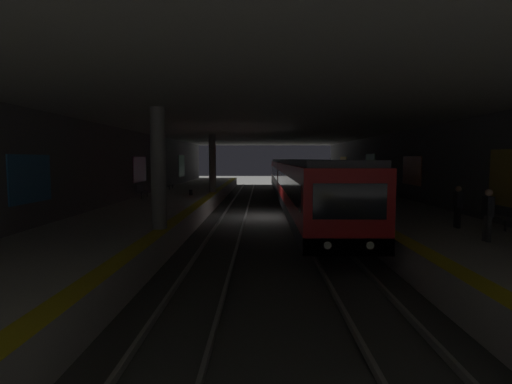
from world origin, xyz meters
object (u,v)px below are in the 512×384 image
(pillar_far, at_px, (212,164))
(person_waiting_near, at_px, (337,177))
(pillar_near, at_px, (158,169))
(backpack_on_floor, at_px, (191,192))
(person_boarding, at_px, (356,178))
(bench_left_near, at_px, (497,215))
(bench_right_mid, at_px, (170,183))
(person_standing_far, at_px, (488,213))
(bench_left_mid, at_px, (383,188))
(person_walking_mid, at_px, (458,205))
(metro_train, at_px, (296,181))
(bench_right_near, at_px, (143,190))

(pillar_far, distance_m, person_waiting_near, 12.41)
(pillar_near, relative_size, backpack_on_floor, 11.38)
(person_waiting_near, bearing_deg, person_boarding, -141.21)
(bench_left_near, xyz_separation_m, bench_right_mid, (19.39, 17.07, 0.00))
(backpack_on_floor, bearing_deg, person_waiting_near, -55.98)
(bench_left_near, relative_size, person_standing_far, 1.00)
(bench_right_mid, relative_size, backpack_on_floor, 4.25)
(pillar_near, xyz_separation_m, bench_left_mid, (14.37, -12.88, -1.75))
(pillar_near, bearing_deg, bench_left_near, -88.76)
(bench_right_mid, xyz_separation_m, person_boarding, (0.67, -16.51, 0.41))
(person_walking_mid, bearing_deg, backpack_on_floor, 43.44)
(pillar_near, bearing_deg, bench_left_mid, -41.88)
(bench_left_near, height_order, bench_right_mid, same)
(metro_train, distance_m, person_walking_mid, 15.70)
(bench_right_mid, xyz_separation_m, person_waiting_near, (2.33, -15.18, 0.42))
(bench_right_mid, bearing_deg, person_boarding, -87.68)
(bench_right_mid, relative_size, person_waiting_near, 0.98)
(pillar_far, distance_m, person_walking_mid, 19.76)
(bench_right_near, distance_m, backpack_on_floor, 3.52)
(person_boarding, relative_size, backpack_on_floor, 4.30)
(pillar_near, bearing_deg, backpack_on_floor, 5.29)
(bench_right_near, relative_size, person_standing_far, 1.00)
(bench_left_mid, distance_m, bench_right_near, 17.27)
(bench_right_mid, height_order, person_boarding, person_boarding)
(pillar_far, distance_m, metro_train, 6.78)
(pillar_near, xyz_separation_m, metro_train, (15.25, -6.55, -1.30))
(bench_left_near, xyz_separation_m, bench_right_near, (11.49, 17.07, 0.00))
(person_boarding, bearing_deg, bench_right_mid, 92.32)
(metro_train, relative_size, person_walking_mid, 22.45)
(metro_train, height_order, bench_left_mid, metro_train)
(bench_left_mid, distance_m, person_boarding, 6.01)
(bench_right_near, xyz_separation_m, person_boarding, (8.57, -16.51, 0.41))
(pillar_far, distance_m, bench_left_near, 20.71)
(bench_left_mid, bearing_deg, bench_right_near, 98.67)
(bench_left_mid, relative_size, person_waiting_near, 0.98)
(pillar_near, distance_m, bench_left_mid, 19.38)
(person_boarding, bearing_deg, bench_left_near, -178.41)
(bench_left_mid, xyz_separation_m, backpack_on_floor, (-0.65, 14.16, -0.32))
(metro_train, xyz_separation_m, backpack_on_floor, (-1.53, 7.82, -0.77))
(bench_right_mid, bearing_deg, person_walking_mid, -141.13)
(pillar_near, height_order, person_waiting_near, pillar_near)
(bench_right_near, distance_m, person_waiting_near, 18.31)
(pillar_far, xyz_separation_m, bench_left_near, (-16.12, -12.88, -1.75))
(bench_left_near, xyz_separation_m, backpack_on_floor, (13.44, 14.16, -0.32))
(bench_left_mid, distance_m, backpack_on_floor, 14.17)
(bench_left_mid, bearing_deg, person_boarding, 5.34)
(pillar_near, distance_m, metro_train, 16.65)
(pillar_near, distance_m, person_waiting_near, 24.63)
(person_walking_mid, bearing_deg, bench_left_mid, -6.00)
(bench_left_near, bearing_deg, pillar_far, 38.64)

